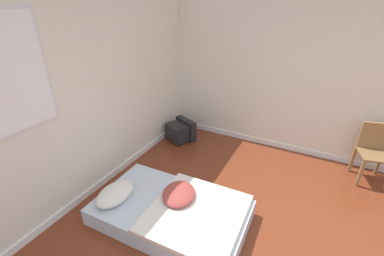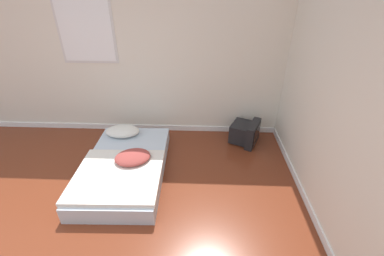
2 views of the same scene
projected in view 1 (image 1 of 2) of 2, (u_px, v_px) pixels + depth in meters
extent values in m
cube|color=silver|center=(58.00, 106.00, 2.76)|extent=(7.48, 0.06, 2.60)
cube|color=white|center=(83.00, 197.00, 3.31)|extent=(7.48, 0.02, 0.09)
cube|color=silver|center=(2.00, 76.00, 2.19)|extent=(0.86, 0.01, 1.11)
cube|color=white|center=(2.00, 77.00, 2.19)|extent=(0.79, 0.01, 1.04)
cube|color=silver|center=(327.00, 78.00, 3.75)|extent=(0.06, 7.38, 2.60)
cube|color=white|center=(309.00, 152.00, 4.28)|extent=(0.02, 7.38, 0.09)
cube|color=silver|center=(171.00, 212.00, 2.99)|extent=(1.08, 1.76, 0.21)
ellipsoid|color=silver|center=(115.00, 193.00, 3.02)|extent=(0.53, 0.35, 0.14)
cube|color=silver|center=(196.00, 213.00, 2.80)|extent=(1.08, 1.03, 0.05)
ellipsoid|color=#993D38|center=(179.00, 194.00, 2.99)|extent=(0.56, 0.51, 0.11)
cube|color=black|center=(177.00, 132.00, 4.64)|extent=(0.41, 0.47, 0.30)
cube|color=black|center=(186.00, 129.00, 4.75)|extent=(0.30, 0.48, 0.37)
cube|color=black|center=(189.00, 127.00, 4.78)|extent=(0.16, 0.36, 0.27)
cube|color=olive|center=(360.00, 173.00, 3.49)|extent=(0.04, 0.04, 0.42)
cube|color=olive|center=(379.00, 162.00, 3.72)|extent=(0.04, 0.04, 0.42)
cube|color=olive|center=(352.00, 159.00, 3.79)|extent=(0.04, 0.04, 0.42)
cube|color=brown|center=(375.00, 155.00, 3.51)|extent=(0.48, 0.48, 0.02)
cube|color=olive|center=(375.00, 135.00, 3.57)|extent=(0.13, 0.37, 0.39)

